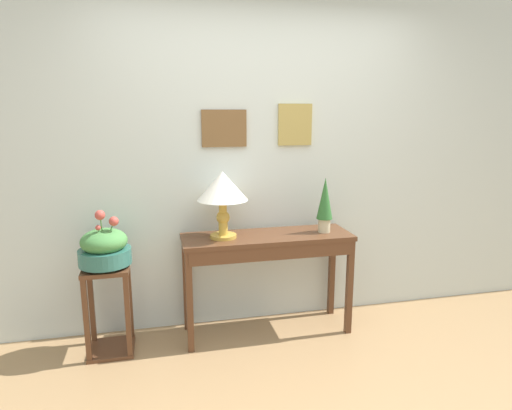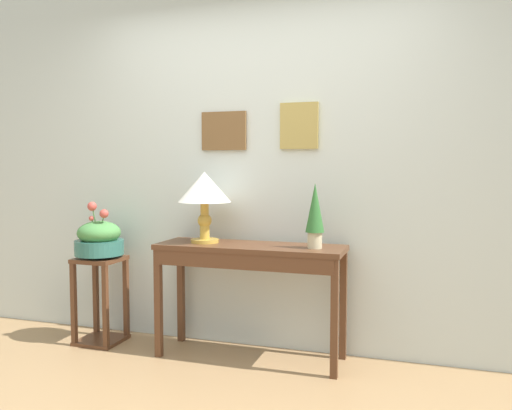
{
  "view_description": "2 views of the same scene",
  "coord_description": "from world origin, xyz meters",
  "views": [
    {
      "loc": [
        -0.81,
        -1.88,
        1.7
      ],
      "look_at": [
        -0.09,
        1.24,
        1.02
      ],
      "focal_mm": 30.97,
      "sensor_mm": 36.0,
      "label": 1
    },
    {
      "loc": [
        1.13,
        -2.13,
        1.32
      ],
      "look_at": [
        0.03,
        1.22,
        1.06
      ],
      "focal_mm": 36.99,
      "sensor_mm": 36.0,
      "label": 2
    }
  ],
  "objects": [
    {
      "name": "console_table",
      "position": [
        -0.01,
        1.2,
        0.68
      ],
      "size": [
        1.28,
        0.41,
        0.79
      ],
      "color": "#56331E",
      "rests_on": "ground"
    },
    {
      "name": "potted_plant_on_console",
      "position": [
        0.44,
        1.21,
        1.02
      ],
      "size": [
        0.12,
        0.12,
        0.42
      ],
      "color": "beige",
      "rests_on": "console_table"
    },
    {
      "name": "table_lamp",
      "position": [
        -0.34,
        1.23,
        1.15
      ],
      "size": [
        0.37,
        0.37,
        0.49
      ],
      "color": "gold",
      "rests_on": "console_table"
    },
    {
      "name": "planter_bowl_wide",
      "position": [
        -1.17,
        1.19,
        0.78
      ],
      "size": [
        0.36,
        0.36,
        0.42
      ],
      "color": "#2D665B",
      "rests_on": "pedestal_stand_left"
    },
    {
      "name": "pedestal_stand_left",
      "position": [
        -1.18,
        1.19,
        0.32
      ],
      "size": [
        0.31,
        0.31,
        0.65
      ],
      "color": "#56331E",
      "rests_on": "ground"
    },
    {
      "name": "back_wall_with_art",
      "position": [
        -0.0,
        1.52,
        1.4
      ],
      "size": [
        9.0,
        0.13,
        2.8
      ],
      "color": "silver",
      "rests_on": "ground"
    }
  ]
}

